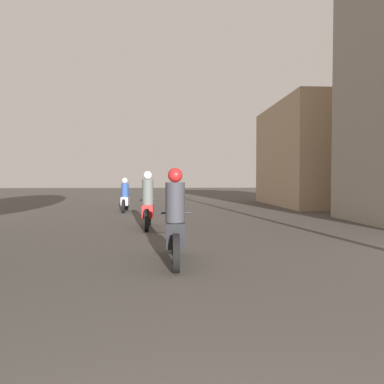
{
  "coord_description": "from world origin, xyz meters",
  "views": [
    {
      "loc": [
        -0.08,
        -0.32,
        1.4
      ],
      "look_at": [
        1.13,
        17.64,
        0.78
      ],
      "focal_mm": 35.0,
      "sensor_mm": 36.0,
      "label": 1
    }
  ],
  "objects_px": {
    "motorcycle_red": "(148,205)",
    "motorcycle_silver": "(125,198)",
    "motorcycle_black": "(175,225)",
    "building_right_far": "(326,155)"
  },
  "relations": [
    {
      "from": "motorcycle_black",
      "to": "motorcycle_silver",
      "type": "height_order",
      "value": "motorcycle_black"
    },
    {
      "from": "motorcycle_red",
      "to": "motorcycle_silver",
      "type": "height_order",
      "value": "motorcycle_red"
    },
    {
      "from": "motorcycle_black",
      "to": "motorcycle_silver",
      "type": "distance_m",
      "value": 10.17
    },
    {
      "from": "motorcycle_black",
      "to": "building_right_far",
      "type": "distance_m",
      "value": 16.06
    },
    {
      "from": "motorcycle_red",
      "to": "motorcycle_silver",
      "type": "distance_m",
      "value": 5.62
    },
    {
      "from": "motorcycle_red",
      "to": "motorcycle_black",
      "type": "bearing_deg",
      "value": -72.0
    },
    {
      "from": "building_right_far",
      "to": "motorcycle_red",
      "type": "bearing_deg",
      "value": -135.47
    },
    {
      "from": "motorcycle_black",
      "to": "motorcycle_red",
      "type": "bearing_deg",
      "value": 105.09
    },
    {
      "from": "motorcycle_silver",
      "to": "motorcycle_black",
      "type": "bearing_deg",
      "value": -77.71
    },
    {
      "from": "building_right_far",
      "to": "motorcycle_black",
      "type": "bearing_deg",
      "value": -122.09
    }
  ]
}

